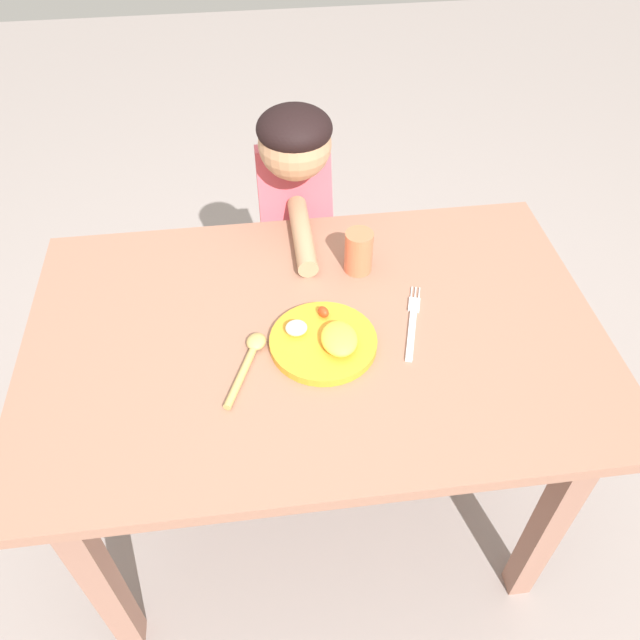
% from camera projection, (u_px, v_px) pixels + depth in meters
% --- Properties ---
extents(ground_plane, '(8.00, 8.00, 0.00)m').
position_uv_depth(ground_plane, '(316.00, 506.00, 1.82)').
color(ground_plane, gray).
extents(dining_table, '(1.19, 0.77, 0.75)m').
position_uv_depth(dining_table, '(315.00, 366.00, 1.37)').
color(dining_table, '#996954').
rests_on(dining_table, ground_plane).
extents(plate, '(0.22, 0.22, 0.05)m').
position_uv_depth(plate, '(325.00, 340.00, 1.25)').
color(plate, gold).
rests_on(plate, dining_table).
extents(fork, '(0.08, 0.21, 0.01)m').
position_uv_depth(fork, '(412.00, 323.00, 1.30)').
color(fork, silver).
rests_on(fork, dining_table).
extents(spoon, '(0.10, 0.19, 0.02)m').
position_uv_depth(spoon, '(249.00, 359.00, 1.23)').
color(spoon, tan).
rests_on(spoon, dining_table).
extents(drinking_cup, '(0.06, 0.06, 0.10)m').
position_uv_depth(drinking_cup, '(359.00, 252.00, 1.39)').
color(drinking_cup, '#E96A46').
rests_on(drinking_cup, dining_table).
extents(person, '(0.20, 0.45, 1.02)m').
position_uv_depth(person, '(296.00, 249.00, 1.76)').
color(person, '#415373').
rests_on(person, ground_plane).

